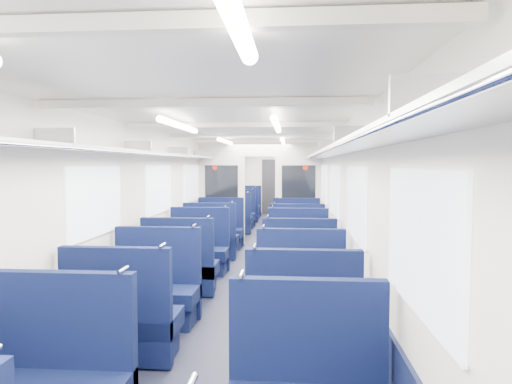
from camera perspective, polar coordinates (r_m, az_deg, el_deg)
name	(u,v)px	position (r m, az deg, el deg)	size (l,w,h in m)	color
floor	(249,270)	(7.80, -0.88, -9.95)	(2.80, 18.00, 0.01)	black
ceiling	(249,133)	(7.60, -0.89, 7.53)	(2.80, 18.00, 0.01)	white
wall_left	(169,202)	(7.87, -11.09, -1.23)	(0.02, 18.00, 2.35)	silver
dado_left	(170,249)	(7.98, -10.91, -7.15)	(0.03, 17.90, 0.70)	black
wall_right	(332,203)	(7.61, 9.67, -1.38)	(0.02, 18.00, 2.35)	silver
dado_right	(331,251)	(7.72, 9.49, -7.49)	(0.03, 17.90, 0.70)	black
wall_far	(272,182)	(16.58, 2.08, 1.30)	(2.80, 0.02, 2.35)	silver
luggage_rack_left	(179,155)	(7.80, -9.83, 4.61)	(0.36, 17.40, 0.18)	#B2B5BA
luggage_rack_right	(321,155)	(7.57, 8.32, 4.66)	(0.36, 17.40, 0.18)	#B2B5BA
windows	(246,189)	(7.14, -1.24, 0.33)	(2.78, 15.60, 0.75)	white
ceiling_fittings	(248,136)	(7.34, -1.09, 7.20)	(2.70, 16.06, 0.11)	silver
end_door	(272,187)	(16.53, 2.07, 0.69)	(0.75, 0.06, 2.00)	black
bulkhead	(260,190)	(10.18, 0.50, 0.23)	(2.80, 0.10, 2.35)	silver
seat_8	(122,324)	(4.48, -16.67, -15.84)	(1.01, 0.56, 1.13)	#0C153C
seat_9	(303,329)	(4.22, 5.99, -16.93)	(1.01, 0.56, 1.13)	#0C153C
seat_10	(155,293)	(5.37, -12.72, -12.48)	(1.01, 0.56, 1.13)	#0C153C
seat_11	(301,297)	(5.13, 5.72, -13.18)	(1.01, 0.56, 1.13)	#0C153C
seat_12	(180,270)	(6.45, -9.62, -9.73)	(1.01, 0.56, 1.13)	#0C153C
seat_13	(299,271)	(6.34, 5.50, -9.93)	(1.01, 0.56, 1.13)	#0C153C
seat_14	(199,252)	(7.63, -7.32, -7.64)	(1.01, 0.56, 1.13)	#0C153C
seat_15	(298,254)	(7.45, 5.36, -7.89)	(1.01, 0.56, 1.13)	#0C153C
seat_16	(211,241)	(8.74, -5.75, -6.19)	(1.01, 0.56, 1.13)	#0C153C
seat_17	(297,243)	(8.53, 5.26, -6.44)	(1.01, 0.56, 1.13)	#0C153C
seat_18	(220,232)	(9.81, -4.60, -5.12)	(1.01, 0.56, 1.13)	#0C153C
seat_19	(297,233)	(9.67, 5.18, -5.25)	(1.01, 0.56, 1.13)	#0C153C
seat_20	(232,221)	(11.80, -3.02, -3.65)	(1.01, 0.56, 1.13)	#0C153C
seat_21	(296,221)	(11.81, 5.08, -3.65)	(1.01, 0.56, 1.13)	#0C153C
seat_22	(238,216)	(12.90, -2.36, -3.03)	(1.01, 0.56, 1.13)	#0C153C
seat_23	(295,216)	(12.86, 5.04, -3.06)	(1.01, 0.56, 1.13)	#0C153C
seat_24	(243,211)	(14.22, -1.71, -2.42)	(1.01, 0.56, 1.13)	#0C153C
seat_25	(295,212)	(14.06, 5.00, -2.50)	(1.01, 0.56, 1.13)	#0C153C
seat_26	(246,208)	(15.29, -1.26, -2.00)	(1.01, 0.56, 1.13)	#0C153C
seat_27	(295,208)	(15.20, 4.97, -2.04)	(1.01, 0.56, 1.13)	#0C153C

